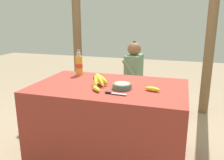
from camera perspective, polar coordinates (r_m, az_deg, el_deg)
The scene contains 13 objects.
ground_plane at distance 2.62m, azimuth -0.58°, elevation -17.89°, with size 12.00×12.00×0.00m, color gray.
market_counter at distance 2.43m, azimuth -0.60°, elevation -10.13°, with size 1.47×0.92×0.78m.
banana_bunch_ripe at distance 2.28m, azimuth -3.03°, elevation 0.29°, with size 0.16×0.27×0.13m.
serving_bowl at distance 2.17m, azimuth 2.44°, elevation -1.37°, with size 0.18×0.18×0.05m.
water_bottle at distance 2.70m, azimuth -7.93°, elevation 3.59°, with size 0.08×0.08×0.29m.
loose_banana_front at distance 2.12m, azimuth -3.86°, elevation -2.09°, with size 0.13×0.14×0.04m.
loose_banana_side at distance 2.13m, azimuth 9.71°, elevation -2.17°, with size 0.15×0.08×0.04m.
knife at distance 2.02m, azimuth 0.14°, elevation -3.18°, with size 0.19×0.04×0.02m.
wooden_bench at distance 3.63m, azimuth 5.24°, elevation -2.50°, with size 1.56×0.32×0.40m.
seated_vendor at distance 3.53m, azimuth 4.58°, elevation 1.85°, with size 0.42×0.40×1.09m.
banana_bunch_green at distance 3.69m, azimuth -0.84°, elevation -0.14°, with size 0.15×0.24×0.12m.
support_post_near at distance 4.06m, azimuth -8.43°, elevation 12.17°, with size 0.14×0.14×2.47m.
support_post_far at distance 3.70m, azimuth 22.78°, elevation 10.94°, with size 0.14×0.14×2.47m.
Camera 1 is at (0.66, -2.10, 1.42)m, focal length 38.00 mm.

